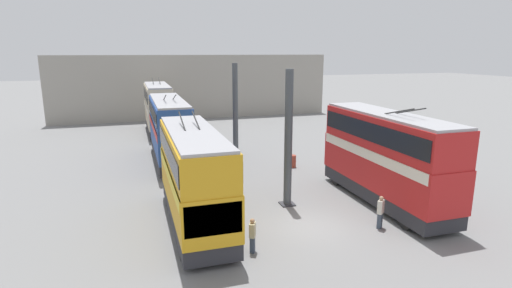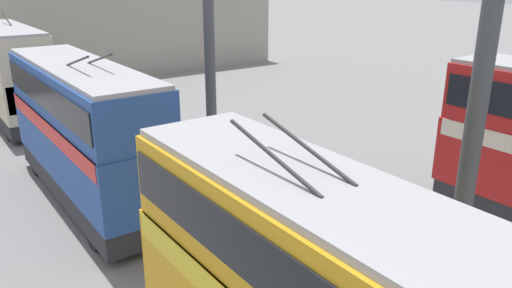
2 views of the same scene
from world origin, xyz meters
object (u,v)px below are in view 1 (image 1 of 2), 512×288
at_px(bus_left_near, 386,153).
at_px(oil_drum, 292,161).
at_px(bus_right_far, 158,106).
at_px(person_by_right_row, 252,235).
at_px(person_by_left_row, 380,211).
at_px(bus_right_mid, 169,127).
at_px(bus_right_near, 194,173).

distance_m(bus_left_near, oil_drum, 9.03).
relative_size(bus_right_far, person_by_right_row, 5.84).
distance_m(person_by_left_row, person_by_right_row, 6.80).
xyz_separation_m(bus_right_far, oil_drum, (-16.47, -8.69, -2.49)).
bearing_deg(bus_left_near, person_by_right_row, 110.79).
bearing_deg(bus_right_far, oil_drum, -152.17).
xyz_separation_m(person_by_right_row, oil_drum, (11.80, -6.77, -0.37)).
bearing_deg(oil_drum, bus_right_mid, 64.30).
relative_size(bus_right_mid, bus_right_far, 1.10).
bearing_deg(bus_right_near, person_by_right_row, -151.45).
xyz_separation_m(bus_right_mid, person_by_left_row, (-15.52, -8.70, -1.98)).
bearing_deg(bus_left_near, bus_right_far, 23.72).
height_order(person_by_left_row, person_by_right_row, person_by_left_row).
xyz_separation_m(bus_left_near, person_by_left_row, (-2.95, 2.22, -2.10)).
bearing_deg(oil_drum, bus_right_near, 133.58).
xyz_separation_m(bus_left_near, oil_drum, (8.38, 2.23, -2.53)).
bearing_deg(person_by_right_row, bus_right_near, 145.40).
relative_size(bus_right_mid, person_by_right_row, 6.44).
bearing_deg(bus_right_mid, bus_left_near, -139.01).
bearing_deg(bus_right_far, person_by_left_row, -162.62).
height_order(bus_left_near, bus_right_mid, bus_left_near).
relative_size(bus_right_near, bus_right_mid, 0.92).
height_order(person_by_right_row, oil_drum, person_by_right_row).
bearing_deg(bus_left_near, bus_right_mid, 40.99).
bearing_deg(bus_right_mid, person_by_left_row, -150.72).
relative_size(bus_left_near, bus_right_mid, 0.99).
distance_m(bus_right_near, person_by_left_row, 9.42).
relative_size(bus_right_far, oil_drum, 10.02).
distance_m(bus_right_mid, person_by_right_row, 16.23).
height_order(bus_left_near, person_by_left_row, bus_left_near).
height_order(bus_right_far, person_by_left_row, bus_right_far).
relative_size(person_by_right_row, oil_drum, 1.72).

